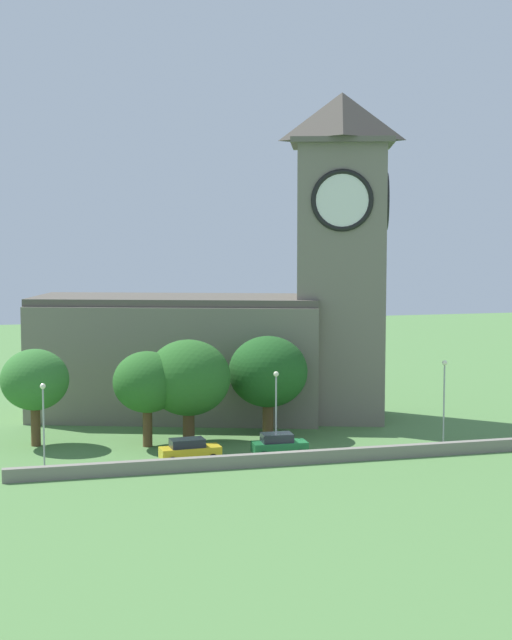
% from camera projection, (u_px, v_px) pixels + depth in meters
% --- Properties ---
extents(ground_plane, '(200.00, 200.00, 0.00)m').
position_uv_depth(ground_plane, '(246.00, 421.00, 92.12)').
color(ground_plane, '#517F42').
extents(church, '(35.54, 20.33, 30.84)m').
position_uv_depth(church, '(239.00, 318.00, 93.20)').
color(church, slate).
rests_on(church, ground).
extents(quay_barrier, '(44.67, 0.70, 1.01)m').
position_uv_depth(quay_barrier, '(299.00, 458.00, 75.22)').
color(quay_barrier, gray).
rests_on(quay_barrier, ground).
extents(car_yellow, '(4.84, 2.28, 1.82)m').
position_uv_depth(car_yellow, '(189.00, 450.00, 76.02)').
color(car_yellow, gold).
rests_on(car_yellow, ground).
extents(car_green, '(4.42, 2.23, 1.89)m').
position_uv_depth(car_green, '(279.00, 445.00, 77.62)').
color(car_green, '#1E6B38').
rests_on(car_green, ground).
extents(streetlamp_west_end, '(0.44, 0.44, 6.39)m').
position_uv_depth(streetlamp_west_end, '(43.00, 410.00, 74.44)').
color(streetlamp_west_end, '#9EA0A5').
rests_on(streetlamp_west_end, ground).
extents(streetlamp_west_mid, '(0.44, 0.44, 6.56)m').
position_uv_depth(streetlamp_west_mid, '(276.00, 397.00, 79.51)').
color(streetlamp_west_mid, '#9EA0A5').
rests_on(streetlamp_west_mid, ground).
extents(streetlamp_central, '(0.44, 0.44, 7.03)m').
position_uv_depth(streetlamp_central, '(444.00, 388.00, 82.67)').
color(streetlamp_central, '#9EA0A5').
rests_on(streetlamp_central, ground).
extents(tree_riverside_east, '(5.71, 5.71, 8.18)m').
position_uv_depth(tree_riverside_east, '(35.00, 380.00, 81.06)').
color(tree_riverside_east, brown).
rests_on(tree_riverside_east, ground).
extents(tree_riverside_west, '(6.92, 6.92, 8.85)m').
position_uv_depth(tree_riverside_west, '(268.00, 372.00, 84.84)').
color(tree_riverside_west, brown).
rests_on(tree_riverside_west, ground).
extents(tree_by_tower, '(5.70, 5.70, 8.02)m').
position_uv_depth(tree_by_tower, '(147.00, 382.00, 80.84)').
color(tree_by_tower, brown).
rests_on(tree_by_tower, ground).
extents(tree_churchyard, '(7.14, 7.14, 8.89)m').
position_uv_depth(tree_churchyard, '(188.00, 378.00, 81.75)').
color(tree_churchyard, brown).
rests_on(tree_churchyard, ground).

